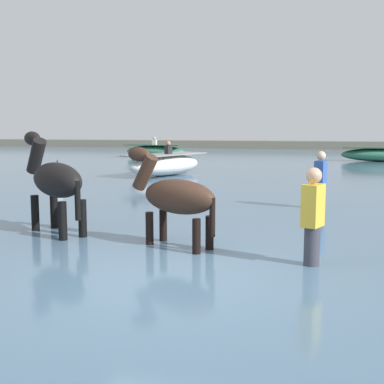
% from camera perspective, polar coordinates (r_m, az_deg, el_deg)
% --- Properties ---
extents(ground_plane, '(120.00, 120.00, 0.00)m').
position_cam_1_polar(ground_plane, '(6.19, -2.61, -12.73)').
color(ground_plane, '#666051').
extents(water_surface, '(90.00, 90.00, 0.37)m').
position_cam_1_polar(water_surface, '(15.77, 8.16, 0.18)').
color(water_surface, slate).
rests_on(water_surface, ground).
extents(horse_lead_dark_bay, '(1.64, 0.96, 1.83)m').
position_cam_1_polar(horse_lead_dark_bay, '(7.34, -1.94, -0.83)').
color(horse_lead_dark_bay, '#382319').
rests_on(horse_lead_dark_bay, ground).
extents(horse_trailing_black, '(1.75, 1.35, 2.06)m').
position_cam_1_polar(horse_trailing_black, '(8.59, -15.39, 1.04)').
color(horse_trailing_black, black).
rests_on(horse_trailing_black, ground).
extents(boat_far_offshore, '(2.56, 4.02, 1.28)m').
position_cam_1_polar(boat_far_offshore, '(18.69, -3.00, 3.16)').
color(boat_far_offshore, silver).
rests_on(boat_far_offshore, water_surface).
extents(boat_far_inshore, '(3.81, 1.75, 1.26)m').
position_cam_1_polar(boat_far_inshore, '(29.88, -4.25, 4.67)').
color(boat_far_inshore, '#337556').
rests_on(boat_far_inshore, water_surface).
extents(boat_near_port, '(3.92, 1.35, 0.88)m').
position_cam_1_polar(boat_near_port, '(28.27, 20.58, 4.03)').
color(boat_near_port, '#337556').
rests_on(boat_near_port, water_surface).
extents(person_onlooker_right, '(0.28, 0.36, 1.63)m').
position_cam_1_polar(person_onlooker_right, '(11.21, 14.41, 0.65)').
color(person_onlooker_right, '#383842').
rests_on(person_onlooker_right, ground).
extents(person_wading_mid, '(0.30, 0.37, 1.63)m').
position_cam_1_polar(person_wading_mid, '(6.53, 13.58, -3.94)').
color(person_wading_mid, '#383842').
rests_on(person_wading_mid, ground).
extents(channel_buoy, '(0.36, 0.36, 0.82)m').
position_cam_1_polar(channel_buoy, '(15.05, -15.05, 1.09)').
color(channel_buoy, silver).
rests_on(channel_buoy, water_surface).
extents(far_shoreline, '(80.00, 2.40, 1.04)m').
position_cam_1_polar(far_shoreline, '(43.98, 12.35, 5.03)').
color(far_shoreline, '#706B5B').
rests_on(far_shoreline, ground).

